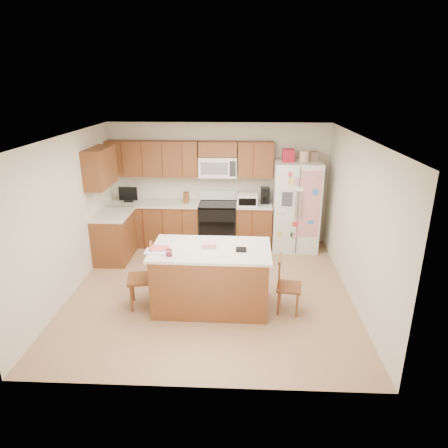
{
  "coord_description": "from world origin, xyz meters",
  "views": [
    {
      "loc": [
        0.48,
        -5.86,
        3.26
      ],
      "look_at": [
        0.2,
        0.35,
        1.04
      ],
      "focal_mm": 32.0,
      "sensor_mm": 36.0,
      "label": 1
    }
  ],
  "objects_px": {
    "stove": "(218,224)",
    "refrigerator": "(296,205)",
    "island": "(211,277)",
    "windsor_chair_left": "(143,278)",
    "windsor_chair_right": "(287,286)",
    "windsor_chair_back": "(217,265)"
  },
  "relations": [
    {
      "from": "island",
      "to": "windsor_chair_left",
      "type": "xyz_separation_m",
      "value": [
        -1.03,
        -0.03,
        -0.02
      ]
    },
    {
      "from": "stove",
      "to": "windsor_chair_right",
      "type": "relative_size",
      "value": 1.3
    },
    {
      "from": "refrigerator",
      "to": "windsor_chair_left",
      "type": "bearing_deg",
      "value": -136.86
    },
    {
      "from": "windsor_chair_left",
      "to": "windsor_chair_back",
      "type": "distance_m",
      "value": 1.25
    },
    {
      "from": "refrigerator",
      "to": "windsor_chair_right",
      "type": "bearing_deg",
      "value": -99.02
    },
    {
      "from": "refrigerator",
      "to": "island",
      "type": "height_order",
      "value": "refrigerator"
    },
    {
      "from": "stove",
      "to": "island",
      "type": "relative_size",
      "value": 0.62
    },
    {
      "from": "windsor_chair_back",
      "to": "refrigerator",
      "type": "bearing_deg",
      "value": 50.64
    },
    {
      "from": "stove",
      "to": "island",
      "type": "height_order",
      "value": "stove"
    },
    {
      "from": "stove",
      "to": "windsor_chair_right",
      "type": "xyz_separation_m",
      "value": [
        1.18,
        -2.52,
        -0.06
      ]
    },
    {
      "from": "windsor_chair_right",
      "to": "windsor_chair_back",
      "type": "bearing_deg",
      "value": 148.37
    },
    {
      "from": "windsor_chair_back",
      "to": "windsor_chair_right",
      "type": "relative_size",
      "value": 1.03
    },
    {
      "from": "stove",
      "to": "island",
      "type": "xyz_separation_m",
      "value": [
        0.04,
        -2.43,
        0.01
      ]
    },
    {
      "from": "windsor_chair_left",
      "to": "windsor_chair_right",
      "type": "distance_m",
      "value": 2.17
    },
    {
      "from": "stove",
      "to": "windsor_chair_left",
      "type": "distance_m",
      "value": 2.65
    },
    {
      "from": "stove",
      "to": "refrigerator",
      "type": "distance_m",
      "value": 1.63
    },
    {
      "from": "refrigerator",
      "to": "island",
      "type": "bearing_deg",
      "value": -122.82
    },
    {
      "from": "island",
      "to": "windsor_chair_back",
      "type": "distance_m",
      "value": 0.58
    },
    {
      "from": "stove",
      "to": "windsor_chair_left",
      "type": "relative_size",
      "value": 1.15
    },
    {
      "from": "stove",
      "to": "island",
      "type": "distance_m",
      "value": 2.43
    },
    {
      "from": "stove",
      "to": "windsor_chair_right",
      "type": "height_order",
      "value": "stove"
    },
    {
      "from": "stove",
      "to": "windsor_chair_left",
      "type": "height_order",
      "value": "stove"
    }
  ]
}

